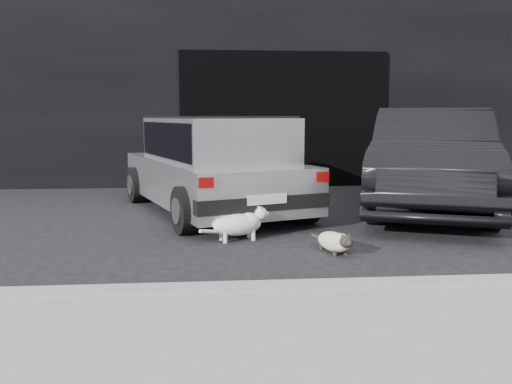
{
  "coord_description": "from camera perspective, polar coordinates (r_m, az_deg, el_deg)",
  "views": [
    {
      "loc": [
        -0.44,
        -6.49,
        1.37
      ],
      "look_at": [
        0.08,
        -0.45,
        0.52
      ],
      "focal_mm": 38.0,
      "sensor_mm": 36.0,
      "label": 1
    }
  ],
  "objects": [
    {
      "name": "garage_opening",
      "position": [
        10.58,
        2.97,
        7.6
      ],
      "size": [
        4.0,
        0.1,
        2.6
      ],
      "primitive_type": "cube",
      "color": "black",
      "rests_on": "ground"
    },
    {
      "name": "cat_siamese",
      "position": [
        5.54,
        8.4,
        -5.21
      ],
      "size": [
        0.37,
        0.71,
        0.25
      ],
      "rotation": [
        0.0,
        0.0,
        3.41
      ],
      "color": "beige",
      "rests_on": "ground"
    },
    {
      "name": "ground",
      "position": [
        6.65,
        -0.99,
        -3.91
      ],
      "size": [
        80.0,
        80.0,
        0.0
      ],
      "primitive_type": "plane",
      "color": "black",
      "rests_on": "ground"
    },
    {
      "name": "building_facade",
      "position": [
        12.63,
        1.74,
        13.12
      ],
      "size": [
        34.0,
        4.0,
        5.0
      ],
      "primitive_type": "cube",
      "color": "black",
      "rests_on": "ground"
    },
    {
      "name": "sidewalk",
      "position": [
        3.33,
        22.11,
        -15.98
      ],
      "size": [
        18.0,
        2.2,
        0.11
      ],
      "primitive_type": "cube",
      "color": "gray",
      "rests_on": "ground"
    },
    {
      "name": "cat_white",
      "position": [
        6.03,
        -1.63,
        -3.34
      ],
      "size": [
        0.79,
        0.43,
        0.39
      ],
      "rotation": [
        0.0,
        0.0,
        -1.28
      ],
      "color": "white",
      "rests_on": "ground"
    },
    {
      "name": "silver_hatchback",
      "position": [
        7.72,
        -4.5,
        3.35
      ],
      "size": [
        2.82,
        4.06,
        1.37
      ],
      "rotation": [
        0.0,
        0.0,
        0.34
      ],
      "color": "#ABADB0",
      "rests_on": "ground"
    },
    {
      "name": "second_car",
      "position": [
        8.3,
        18.04,
        3.28
      ],
      "size": [
        3.15,
        4.79,
        1.49
      ],
      "primitive_type": "imported",
      "rotation": [
        0.0,
        0.0,
        -0.38
      ],
      "color": "black",
      "rests_on": "ground"
    },
    {
      "name": "curb",
      "position": [
        4.35,
        14.88,
        -9.84
      ],
      "size": [
        18.0,
        0.25,
        0.12
      ],
      "primitive_type": "cube",
      "color": "gray",
      "rests_on": "ground"
    }
  ]
}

